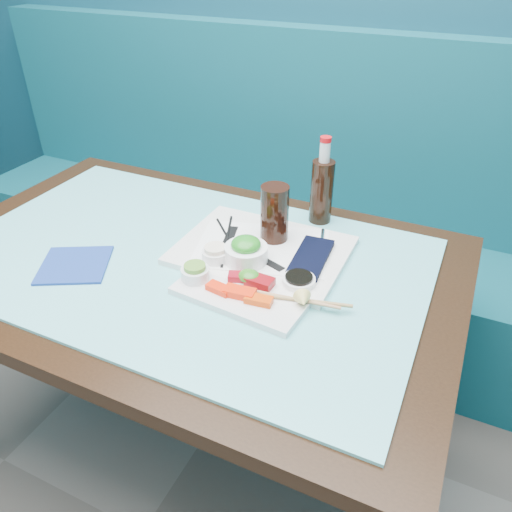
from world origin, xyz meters
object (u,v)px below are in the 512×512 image
at_px(dining_table, 186,285).
at_px(serving_tray, 262,250).
at_px(booth_bench, 295,235).
at_px(cola_glass, 275,214).
at_px(blue_napkin, 75,265).
at_px(sashimi_plate, 249,286).
at_px(seaweed_bowl, 246,254).
at_px(cola_bottle_body, 322,192).

xyz_separation_m(dining_table, serving_tray, (0.18, 0.11, 0.10)).
relative_size(booth_bench, cola_glass, 19.57).
xyz_separation_m(booth_bench, blue_napkin, (-0.23, -0.99, 0.39)).
bearing_deg(blue_napkin, sashimi_plate, 12.65).
height_order(booth_bench, serving_tray, booth_bench).
relative_size(dining_table, serving_tray, 3.24).
distance_m(seaweed_bowl, cola_glass, 0.14).
xyz_separation_m(booth_bench, dining_table, (0.00, -0.84, 0.29)).
bearing_deg(blue_napkin, booth_bench, 77.05).
distance_m(sashimi_plate, cola_glass, 0.23).
bearing_deg(cola_glass, sashimi_plate, -82.38).
xyz_separation_m(sashimi_plate, seaweed_bowl, (-0.05, 0.08, 0.03)).
height_order(sashimi_plate, serving_tray, same).
relative_size(serving_tray, blue_napkin, 2.62).
bearing_deg(cola_bottle_body, blue_napkin, -134.60).
bearing_deg(cola_glass, serving_tray, -100.30).
bearing_deg(serving_tray, sashimi_plate, -76.35).
relative_size(sashimi_plate, blue_napkin, 1.88).
bearing_deg(seaweed_bowl, serving_tray, 82.41).
relative_size(serving_tray, cola_bottle_body, 2.37).
relative_size(booth_bench, seaweed_bowl, 27.71).
bearing_deg(booth_bench, cola_glass, -74.68).
xyz_separation_m(dining_table, blue_napkin, (-0.23, -0.15, 0.09)).
bearing_deg(cola_bottle_body, seaweed_bowl, -106.09).
bearing_deg(cola_glass, seaweed_bowl, -98.75).
relative_size(sashimi_plate, cola_bottle_body, 1.70).
bearing_deg(sashimi_plate, dining_table, 171.40).
xyz_separation_m(seaweed_bowl, blue_napkin, (-0.39, -0.18, -0.03)).
xyz_separation_m(seaweed_bowl, cola_glass, (0.02, 0.13, 0.06)).
height_order(dining_table, cola_bottle_body, cola_bottle_body).
distance_m(sashimi_plate, seaweed_bowl, 0.10).
relative_size(seaweed_bowl, blue_napkin, 0.66).
bearing_deg(seaweed_bowl, dining_table, -169.71).
xyz_separation_m(sashimi_plate, blue_napkin, (-0.44, -0.10, -0.00)).
xyz_separation_m(booth_bench, serving_tray, (0.18, -0.73, 0.39)).
relative_size(sashimi_plate, cola_glass, 2.02).
distance_m(cola_glass, blue_napkin, 0.53).
bearing_deg(cola_glass, blue_napkin, -143.02).
bearing_deg(booth_bench, sashimi_plate, -76.48).
relative_size(seaweed_bowl, cola_glass, 0.71).
bearing_deg(dining_table, serving_tray, 30.85).
xyz_separation_m(serving_tray, cola_bottle_body, (0.08, 0.23, 0.08)).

